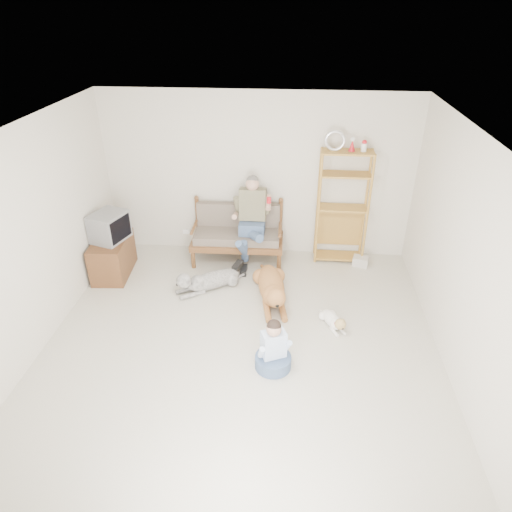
# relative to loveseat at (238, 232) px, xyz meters

# --- Properties ---
(floor) EXTENTS (5.50, 5.50, 0.00)m
(floor) POSITION_rel_loveseat_xyz_m (0.30, -2.43, -0.49)
(floor) COLOR beige
(floor) RESTS_ON ground
(ceiling) EXTENTS (5.50, 5.50, 0.00)m
(ceiling) POSITION_rel_loveseat_xyz_m (0.30, -2.43, 2.21)
(ceiling) COLOR white
(ceiling) RESTS_ON ground
(wall_back) EXTENTS (5.00, 0.00, 5.00)m
(wall_back) POSITION_rel_loveseat_xyz_m (0.30, 0.32, 0.86)
(wall_back) COLOR beige
(wall_back) RESTS_ON ground
(wall_front) EXTENTS (5.00, 0.00, 5.00)m
(wall_front) POSITION_rel_loveseat_xyz_m (0.30, -5.18, 0.86)
(wall_front) COLOR beige
(wall_front) RESTS_ON ground
(wall_left) EXTENTS (0.00, 5.50, 5.50)m
(wall_left) POSITION_rel_loveseat_xyz_m (-2.20, -2.43, 0.86)
(wall_left) COLOR beige
(wall_left) RESTS_ON ground
(wall_right) EXTENTS (0.00, 5.50, 5.50)m
(wall_right) POSITION_rel_loveseat_xyz_m (2.80, -2.43, 0.86)
(wall_right) COLOR beige
(wall_right) RESTS_ON ground
(loveseat) EXTENTS (1.52, 0.73, 0.95)m
(loveseat) POSITION_rel_loveseat_xyz_m (0.00, 0.00, 0.00)
(loveseat) COLOR brown
(loveseat) RESTS_ON ground
(man) EXTENTS (0.56, 0.80, 1.30)m
(man) POSITION_rel_loveseat_xyz_m (0.22, -0.21, 0.19)
(man) COLOR slate
(man) RESTS_ON loveseat
(etagere) EXTENTS (0.83, 0.36, 2.17)m
(etagere) POSITION_rel_loveseat_xyz_m (1.68, 0.12, 0.47)
(etagere) COLOR #C08D3C
(etagere) RESTS_ON ground
(book_stack) EXTENTS (0.28, 0.24, 0.16)m
(book_stack) POSITION_rel_loveseat_xyz_m (2.05, -0.09, -0.41)
(book_stack) COLOR silver
(book_stack) RESTS_ON ground
(tv_stand) EXTENTS (0.56, 0.93, 0.60)m
(tv_stand) POSITION_rel_loveseat_xyz_m (-1.93, -0.66, -0.19)
(tv_stand) COLOR brown
(tv_stand) RESTS_ON ground
(crt_tv) EXTENTS (0.57, 0.63, 0.44)m
(crt_tv) POSITION_rel_loveseat_xyz_m (-1.89, -0.64, 0.34)
(crt_tv) COLOR slate
(crt_tv) RESTS_ON tv_stand
(wall_outlet) EXTENTS (0.12, 0.02, 0.08)m
(wall_outlet) POSITION_rel_loveseat_xyz_m (-0.95, 0.31, -0.19)
(wall_outlet) COLOR white
(wall_outlet) RESTS_ON ground
(golden_retriever) EXTENTS (0.55, 1.50, 0.46)m
(golden_retriever) POSITION_rel_loveseat_xyz_m (0.64, -1.17, -0.30)
(golden_retriever) COLOR #A66F39
(golden_retriever) RESTS_ON ground
(shaggy_dog) EXTENTS (1.05, 0.80, 0.37)m
(shaggy_dog) POSITION_rel_loveseat_xyz_m (-0.35, -0.99, -0.33)
(shaggy_dog) COLOR silver
(shaggy_dog) RESTS_ON ground
(terrier) EXTENTS (0.35, 0.59, 0.24)m
(terrier) POSITION_rel_loveseat_xyz_m (1.51, -1.75, -0.38)
(terrier) COLOR white
(terrier) RESTS_ON ground
(child) EXTENTS (0.44, 0.44, 0.69)m
(child) POSITION_rel_loveseat_xyz_m (0.73, -2.58, -0.24)
(child) COLOR slate
(child) RESTS_ON ground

